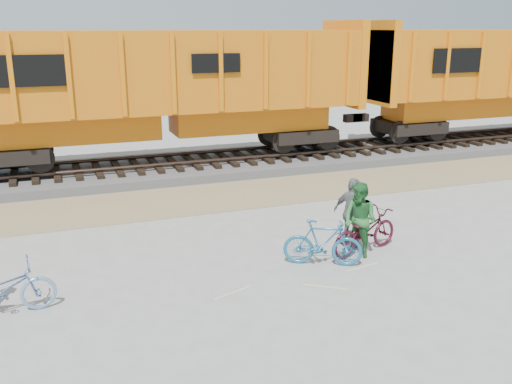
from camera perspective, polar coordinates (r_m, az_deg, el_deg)
ground at (r=12.19m, az=1.01°, el=-7.77°), size 120.00×120.00×0.00m
gravel_strip at (r=17.11m, az=-5.72°, el=-0.67°), size 120.00×3.00×0.02m
ballast_bed at (r=20.36m, az=-8.27°, el=2.39°), size 120.00×4.00×0.30m
track at (r=20.29m, az=-8.30°, el=3.27°), size 120.00×2.60×0.24m
hopper_car_center at (r=19.84m, az=-9.23°, el=10.36°), size 14.00×3.13×4.65m
hopper_car_right at (r=27.10m, az=24.23°, el=10.69°), size 14.00×3.13×4.65m
bicycle_blue at (r=11.13m, az=-24.19°, el=-8.95°), size 1.92×0.81×0.98m
bicycle_teal at (r=12.31m, az=6.71°, el=-5.07°), size 1.73×1.21×1.02m
bicycle_maroon at (r=13.15m, az=10.82°, el=-3.88°), size 2.02×1.18×1.01m
person_man at (r=12.83m, az=10.34°, el=-2.77°), size 0.91×1.00×1.68m
person_woman at (r=13.32m, az=9.65°, el=-2.08°), size 0.85×1.04×1.65m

